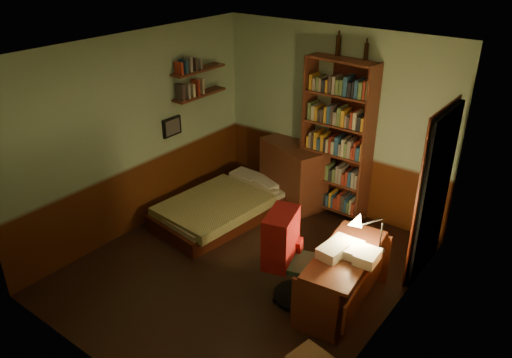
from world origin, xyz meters
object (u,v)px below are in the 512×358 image
Objects in this scene: bookshelf at (337,140)px; bed at (223,199)px; mini_stereo at (317,142)px; desk at (343,279)px; office_chair at (298,264)px; desk_lamp at (382,225)px; dresser at (293,173)px.

bed is at bearing -130.58° from bookshelf.
mini_stereo is 2.35m from desk.
office_chair is at bearing -65.39° from bookshelf.
desk_lamp reaches higher than mini_stereo.
bed is 2.33m from desk.
bed is at bearing 138.14° from office_chair.
dresser is at bearing 108.26° from office_chair.
office_chair is at bearing -47.28° from mini_stereo.
bed is 7.33× the size of mini_stereo.
bookshelf is at bearing 115.44° from desk.
dresser is at bearing -141.39° from mini_stereo.
bookshelf is 1.78× the size of desk.
office_chair is (0.65, -1.94, -0.65)m from bookshelf.
mini_stereo reaches higher than bed.
mini_stereo is 0.41× the size of desk_lamp.
desk is 1.37× the size of office_chair.
mini_stereo is at bearing 99.81° from office_chair.
dresser is 2.38m from desk.
desk is at bearing 10.12° from office_chair.
mini_stereo is (0.82, 1.12, 0.70)m from bed.
desk is at bearing -152.74° from desk_lamp.
mini_stereo is at bearing 122.09° from desk_lamp.
bed is 2.00m from office_chair.
desk_lamp is at bearing -1.27° from bed.
dresser is 3.97× the size of mini_stereo.
desk is (1.72, -1.63, -0.12)m from dresser.
bed is 1.53× the size of desk.
bookshelf reaches higher than office_chair.
mini_stereo is 2.27m from office_chair.
mini_stereo is 0.29× the size of office_chair.
desk_lamp is 0.70× the size of office_chair.
desk is at bearing -34.67° from mini_stereo.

